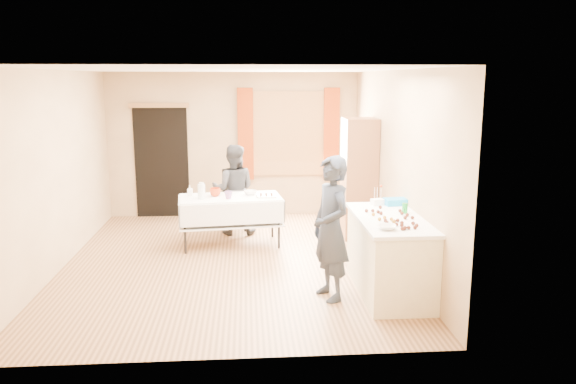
{
  "coord_description": "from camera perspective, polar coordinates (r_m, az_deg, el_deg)",
  "views": [
    {
      "loc": [
        0.23,
        -7.45,
        2.49
      ],
      "look_at": [
        0.79,
        0.0,
        0.97
      ],
      "focal_mm": 35.0,
      "sensor_mm": 36.0,
      "label": 1
    }
  ],
  "objects": [
    {
      "name": "girl",
      "position": [
        6.36,
        4.39,
        -3.72
      ],
      "size": [
        0.86,
        0.79,
        1.65
      ],
      "primitive_type": "imported",
      "rotation": [
        0.0,
        0.0,
        -1.22
      ],
      "color": "#212938",
      "rests_on": "floor"
    },
    {
      "name": "window_frame",
      "position": [
        10.24,
        0.05,
        5.94
      ],
      "size": [
        1.32,
        0.06,
        1.52
      ],
      "primitive_type": "cube",
      "color": "olive",
      "rests_on": "wall_back"
    },
    {
      "name": "window_pane",
      "position": [
        10.23,
        0.06,
        5.93
      ],
      "size": [
        1.2,
        0.02,
        1.4
      ],
      "primitive_type": "cube",
      "color": "white",
      "rests_on": "wall_back"
    },
    {
      "name": "door_lintel",
      "position": [
        10.27,
        -12.99,
        8.58
      ],
      "size": [
        1.05,
        0.06,
        0.08
      ],
      "primitive_type": "cube",
      "color": "olive",
      "rests_on": "wall_back"
    },
    {
      "name": "pitcher",
      "position": [
        8.32,
        -8.78,
        0.05
      ],
      "size": [
        0.12,
        0.12,
        0.22
      ],
      "primitive_type": "cylinder",
      "rotation": [
        0.0,
        0.0,
        0.09
      ],
      "color": "silver",
      "rests_on": "party_table"
    },
    {
      "name": "bottle",
      "position": [
        8.58,
        -9.94,
        0.15
      ],
      "size": [
        0.07,
        0.08,
        0.16
      ],
      "primitive_type": "imported",
      "rotation": [
        0.0,
        0.0,
        -0.01
      ],
      "color": "white",
      "rests_on": "party_table"
    },
    {
      "name": "soda_can",
      "position": [
        6.83,
        11.79,
        -1.62
      ],
      "size": [
        0.07,
        0.07,
        0.12
      ],
      "primitive_type": "cylinder",
      "rotation": [
        0.0,
        0.0,
        0.11
      ],
      "color": "#188E32",
      "rests_on": "counter"
    },
    {
      "name": "floor",
      "position": [
        7.86,
        -5.77,
        -7.13
      ],
      "size": [
        4.5,
        5.5,
        0.02
      ],
      "primitive_type": "cube",
      "color": "#9E7047",
      "rests_on": "ground"
    },
    {
      "name": "mixing_bowl",
      "position": [
        6.08,
        10.01,
        -3.54
      ],
      "size": [
        0.26,
        0.26,
        0.05
      ],
      "primitive_type": "imported",
      "rotation": [
        0.0,
        0.0,
        -0.17
      ],
      "color": "white",
      "rests_on": "counter"
    },
    {
      "name": "small_bowl",
      "position": [
        8.57,
        -3.85,
        -0.05
      ],
      "size": [
        0.26,
        0.26,
        0.06
      ],
      "primitive_type": "imported",
      "rotation": [
        0.0,
        0.0,
        -0.18
      ],
      "color": "white",
      "rests_on": "party_table"
    },
    {
      "name": "cabinet",
      "position": [
        8.9,
        7.2,
        1.39
      ],
      "size": [
        0.5,
        0.6,
        1.89
      ],
      "primitive_type": "cube",
      "color": "brown",
      "rests_on": "floor"
    },
    {
      "name": "wall_left",
      "position": [
        7.94,
        -22.51,
        1.98
      ],
      "size": [
        0.02,
        5.5,
        2.6
      ],
      "primitive_type": "cube",
      "color": "tan",
      "rests_on": "floor"
    },
    {
      "name": "cup_red",
      "position": [
        8.48,
        -7.41,
        -0.02
      ],
      "size": [
        0.26,
        0.26,
        0.13
      ],
      "primitive_type": "imported",
      "rotation": [
        0.0,
        0.0,
        0.32
      ],
      "color": "#B23410",
      "rests_on": "party_table"
    },
    {
      "name": "blue_basket",
      "position": [
        7.26,
        10.92,
        -0.97
      ],
      "size": [
        0.32,
        0.24,
        0.08
      ],
      "primitive_type": "cube",
      "rotation": [
        0.0,
        0.0,
        0.13
      ],
      "color": "#148FDA",
      "rests_on": "counter"
    },
    {
      "name": "doorway",
      "position": [
        10.4,
        -12.71,
        2.97
      ],
      "size": [
        0.95,
        0.04,
        2.0
      ],
      "primitive_type": "cube",
      "color": "black",
      "rests_on": "floor"
    },
    {
      "name": "ceiling",
      "position": [
        7.45,
        -6.19,
        12.34
      ],
      "size": [
        4.5,
        5.5,
        0.02
      ],
      "primitive_type": "cube",
      "color": "white",
      "rests_on": "floor"
    },
    {
      "name": "chair",
      "position": [
        9.47,
        -5.44,
        -1.96
      ],
      "size": [
        0.42,
        0.42,
        0.99
      ],
      "rotation": [
        0.0,
        0.0,
        -0.02
      ],
      "color": "black",
      "rests_on": "floor"
    },
    {
      "name": "party_table",
      "position": [
        8.51,
        -5.85,
        -2.48
      ],
      "size": [
        1.61,
        0.95,
        0.75
      ],
      "rotation": [
        0.0,
        0.0,
        0.11
      ],
      "color": "black",
      "rests_on": "floor"
    },
    {
      "name": "pastry_tray",
      "position": [
        8.39,
        -2.22,
        -0.43
      ],
      "size": [
        0.3,
        0.23,
        0.02
      ],
      "primitive_type": "cube",
      "rotation": [
        0.0,
        0.0,
        0.12
      ],
      "color": "white",
      "rests_on": "party_table"
    },
    {
      "name": "wall_right",
      "position": [
        7.81,
        10.86,
        2.51
      ],
      "size": [
        0.02,
        5.5,
        2.6
      ],
      "primitive_type": "cube",
      "color": "tan",
      "rests_on": "floor"
    },
    {
      "name": "foam_block",
      "position": [
        7.2,
        9.06,
        -1.02
      ],
      "size": [
        0.17,
        0.14,
        0.08
      ],
      "primitive_type": "cube",
      "rotation": [
        0.0,
        0.0,
        0.32
      ],
      "color": "white",
      "rests_on": "counter"
    },
    {
      "name": "cup_rainbow",
      "position": [
        8.28,
        -6.07,
        -0.33
      ],
      "size": [
        0.15,
        0.15,
        0.11
      ],
      "primitive_type": "imported",
      "rotation": [
        0.0,
        0.0,
        0.16
      ],
      "color": "red",
      "rests_on": "party_table"
    },
    {
      "name": "cake_balls",
      "position": [
        6.46,
        10.77,
        -2.68
      ],
      "size": [
        0.49,
        1.05,
        0.04
      ],
      "color": "#3F2314",
      "rests_on": "counter"
    },
    {
      "name": "curtain_right",
      "position": [
        10.28,
        4.44,
        5.93
      ],
      "size": [
        0.28,
        0.06,
        1.65
      ],
      "primitive_type": "cube",
      "color": "#96360E",
      "rests_on": "wall_back"
    },
    {
      "name": "wall_front",
      "position": [
        4.84,
        -6.86,
        -2.84
      ],
      "size": [
        4.5,
        0.02,
        2.6
      ],
      "primitive_type": "cube",
      "color": "tan",
      "rests_on": "floor"
    },
    {
      "name": "woman",
      "position": [
        9.07,
        -5.55,
        0.24
      ],
      "size": [
        0.78,
        0.64,
        1.46
      ],
      "primitive_type": "imported",
      "rotation": [
        0.0,
        0.0,
        3.08
      ],
      "color": "black",
      "rests_on": "floor"
    },
    {
      "name": "wall_back",
      "position": [
        10.28,
        -5.55,
        4.79
      ],
      "size": [
        4.5,
        0.02,
        2.6
      ],
      "primitive_type": "cube",
      "color": "tan",
      "rests_on": "floor"
    },
    {
      "name": "counter",
      "position": [
        6.74,
        10.25,
        -6.29
      ],
      "size": [
        0.78,
        1.64,
        0.91
      ],
      "color": "#F0E9C2",
      "rests_on": "floor"
    },
    {
      "name": "curtain_left",
      "position": [
        10.16,
        -4.34,
        5.87
      ],
      "size": [
        0.28,
        0.06,
        1.65
      ],
      "primitive_type": "cube",
      "color": "#96360E",
      "rests_on": "wall_back"
    }
  ]
}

